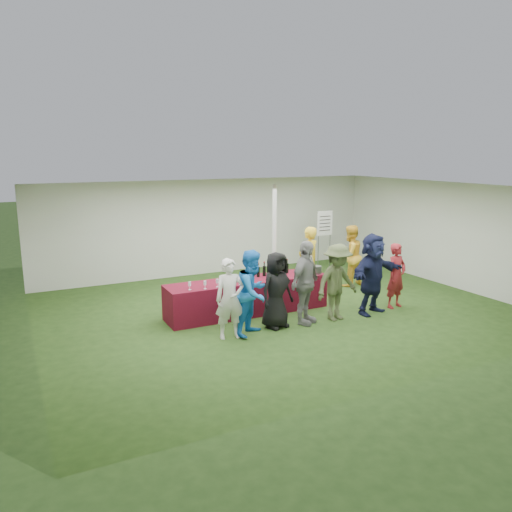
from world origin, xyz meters
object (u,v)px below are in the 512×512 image
customer_2 (276,290)px  customer_6 (396,276)px  staff_back (350,256)px  wine_list_sign (325,228)px  customer_0 (230,299)px  customer_3 (305,283)px  serving_table (248,296)px  customer_1 (253,292)px  staff_pourer (308,261)px  dump_bucket (317,270)px  customer_4 (337,282)px  customer_5 (373,274)px

customer_2 → customer_6: customer_2 is taller
staff_back → customer_2: 3.77m
wine_list_sign → staff_back: wine_list_sign is taller
customer_0 → customer_3: customer_3 is taller
serving_table → customer_6: (3.15, -1.12, 0.36)m
customer_1 → customer_3: size_ratio=0.96×
staff_pourer → customer_2: 2.44m
dump_bucket → customer_3: customer_3 is taller
staff_back → customer_6: (-0.21, -1.98, -0.07)m
dump_bucket → customer_1: (-2.09, -0.97, -0.01)m
customer_3 → customer_6: customer_3 is taller
customer_1 → customer_2: size_ratio=1.08×
customer_4 → serving_table: bearing=131.6°
customer_1 → customer_2: (0.58, 0.13, -0.06)m
wine_list_sign → customer_1: bearing=-138.7°
dump_bucket → wine_list_sign: 3.28m
staff_back → wine_list_sign: bearing=-108.1°
serving_table → customer_1: bearing=-111.3°
customer_1 → customer_0: bearing=145.2°
staff_pourer → customer_4: size_ratio=1.05×
customer_2 → customer_6: 3.04m
dump_bucket → staff_pourer: size_ratio=0.13×
wine_list_sign → customer_0: (-4.52, -3.56, -0.55)m
dump_bucket → customer_3: size_ratio=0.13×
dump_bucket → staff_pourer: bearing=70.3°
dump_bucket → customer_1: customer_1 is taller
customer_1 → customer_6: (3.62, 0.08, -0.09)m
wine_list_sign → customer_0: size_ratio=1.18×
customer_2 → customer_6: size_ratio=1.05×
customer_3 → customer_0: bearing=151.3°
wine_list_sign → customer_5: 3.80m
staff_pourer → customer_3: bearing=40.3°
staff_pourer → customer_5: 1.87m
customer_2 → customer_3: (0.62, -0.07, 0.09)m
dump_bucket → customer_1: bearing=-155.0°
customer_2 → customer_4: (1.34, -0.17, 0.04)m
customer_2 → serving_table: bearing=81.9°
dump_bucket → wine_list_sign: size_ratio=0.12×
customer_4 → dump_bucket: bearing=72.6°
serving_table → customer_2: size_ratio=2.35×
wine_list_sign → staff_pourer: bearing=-133.2°
staff_back → customer_0: (-4.30, -2.05, -0.04)m
dump_bucket → wine_list_sign: bearing=52.9°
customer_1 → dump_bucket: bearing=-9.7°
customer_5 → customer_6: customer_5 is taller
dump_bucket → customer_6: customer_6 is taller
staff_back → customer_6: 1.99m
customer_4 → customer_0: bearing=170.8°
customer_4 → customer_5: bearing=-7.2°
customer_4 → customer_6: size_ratio=1.10×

